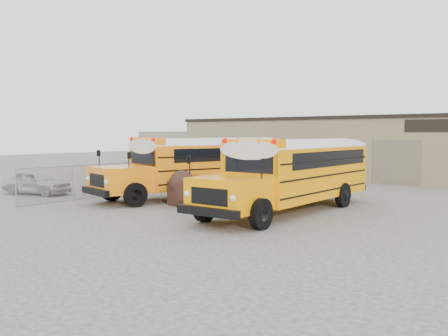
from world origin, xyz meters
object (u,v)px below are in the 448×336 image
Objects in this scene: school_bus_left at (290,158)px; car_silver at (37,182)px; tarp_bundle at (182,187)px; car_dark at (157,172)px; car_white at (125,172)px; school_bus_right at (355,162)px.

school_bus_left is 14.94m from car_silver.
tarp_bundle is at bearing -90.55° from school_bus_left.
car_dark is (0.47, 8.75, 0.04)m from car_silver.
car_silver is at bearing -142.09° from car_white.
car_silver is at bearing -142.76° from school_bus_right.
car_silver is 8.59m from car_white.
tarp_bundle reaches higher than car_white.
car_white is 1.05× the size of car_dark.
car_silver is (-9.27, -2.06, -0.17)m from tarp_bundle.
school_bus_right is 16.66m from car_white.
tarp_bundle is at bearing -133.81° from car_dark.
school_bus_left is at bearing 169.35° from school_bus_right.
school_bus_left reaches higher than car_dark.
car_dark reaches higher than car_silver.
tarp_bundle is 9.50m from car_silver.
school_bus_right is 9.93m from tarp_bundle.
tarp_bundle is 13.18m from car_white.
tarp_bundle is (-4.80, -8.63, -1.01)m from school_bus_right.
car_dark is at bearing -18.30° from car_silver.
school_bus_right is 2.76× the size of car_silver.
car_white is 2.88m from car_dark.
tarp_bundle is 11.06m from car_dark.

